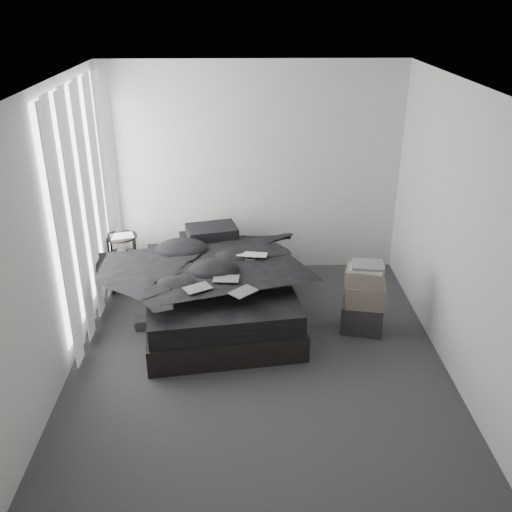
{
  "coord_description": "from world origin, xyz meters",
  "views": [
    {
      "loc": [
        -0.14,
        -4.64,
        3.29
      ],
      "look_at": [
        0.0,
        0.8,
        0.75
      ],
      "focal_mm": 40.0,
      "sensor_mm": 36.0,
      "label": 1
    }
  ],
  "objects_px": {
    "bed": "(218,305)",
    "side_stand": "(124,263)",
    "laptop": "(251,251)",
    "box_lower": "(362,317)"
  },
  "relations": [
    {
      "from": "bed",
      "to": "laptop",
      "type": "height_order",
      "value": "laptop"
    },
    {
      "from": "bed",
      "to": "box_lower",
      "type": "xyz_separation_m",
      "value": [
        1.53,
        -0.31,
        0.02
      ]
    },
    {
      "from": "laptop",
      "to": "box_lower",
      "type": "xyz_separation_m",
      "value": [
        1.17,
        -0.42,
        -0.59
      ]
    },
    {
      "from": "laptop",
      "to": "side_stand",
      "type": "relative_size",
      "value": 0.48
    },
    {
      "from": "box_lower",
      "to": "laptop",
      "type": "bearing_deg",
      "value": 160.3
    },
    {
      "from": "bed",
      "to": "laptop",
      "type": "distance_m",
      "value": 0.72
    },
    {
      "from": "laptop",
      "to": "side_stand",
      "type": "distance_m",
      "value": 1.67
    },
    {
      "from": "bed",
      "to": "side_stand",
      "type": "height_order",
      "value": "side_stand"
    },
    {
      "from": "side_stand",
      "to": "bed",
      "type": "bearing_deg",
      "value": -30.84
    },
    {
      "from": "bed",
      "to": "side_stand",
      "type": "distance_m",
      "value": 1.35
    }
  ]
}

